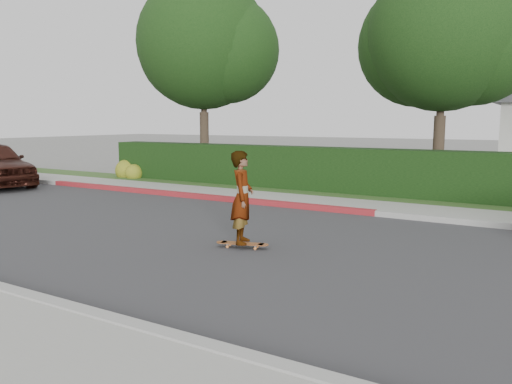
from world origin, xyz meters
TOP-DOWN VIEW (x-y plane):
  - ground at (0.00, 0.00)m, footprint 120.00×120.00m
  - road at (0.00, 0.00)m, footprint 60.00×8.00m
  - curb_near at (0.00, -4.10)m, footprint 60.00×0.20m
  - sidewalk_near at (0.00, -5.00)m, footprint 60.00×1.60m
  - curb_far at (0.00, 4.10)m, footprint 60.00×0.20m
  - curb_red_section at (-5.00, 4.10)m, footprint 12.00×0.21m
  - sidewalk_far at (0.00, 5.00)m, footprint 60.00×1.60m
  - planting_strip at (0.00, 6.60)m, footprint 60.00×1.60m
  - hedge at (-3.00, 7.20)m, footprint 15.00×1.00m
  - flowering_shrub at (-10.01, 6.74)m, footprint 1.40×1.00m
  - tree_left at (-7.51, 8.69)m, footprint 5.99×5.21m
  - tree_center at (1.49, 9.19)m, footprint 5.66×4.84m
  - skateboard at (-0.19, -0.26)m, footprint 1.01×0.47m
  - skateboarder at (-0.19, -0.26)m, footprint 0.63×0.74m

SIDE VIEW (x-z plane):
  - ground at x=0.00m, z-range 0.00..0.00m
  - road at x=0.00m, z-range 0.00..0.01m
  - planting_strip at x=0.00m, z-range 0.00..0.10m
  - sidewalk_near at x=0.00m, z-range 0.00..0.12m
  - sidewalk_far at x=0.00m, z-range 0.00..0.12m
  - curb_near at x=0.00m, z-range 0.00..0.15m
  - curb_far at x=0.00m, z-range 0.00..0.15m
  - curb_red_section at x=-5.00m, z-range 0.00..0.15m
  - skateboard at x=-0.19m, z-range 0.04..0.13m
  - flowering_shrub at x=-10.01m, z-range -0.12..0.78m
  - hedge at x=-3.00m, z-range 0.00..1.50m
  - skateboarder at x=-0.19m, z-range 0.10..1.82m
  - tree_center at x=1.49m, z-range 1.18..8.62m
  - tree_left at x=-7.51m, z-range 1.26..9.26m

